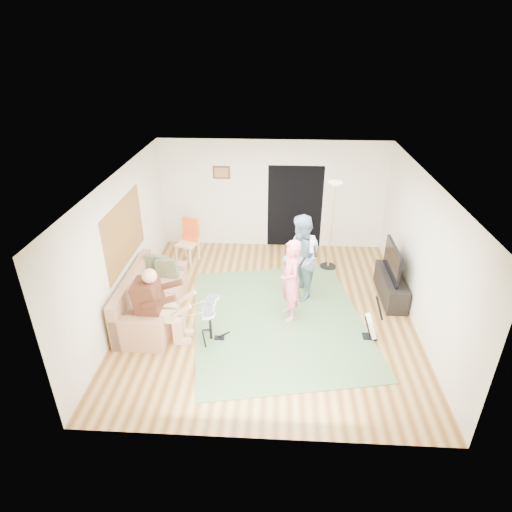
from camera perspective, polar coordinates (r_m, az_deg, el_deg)
The scene contains 19 objects.
floor at distance 8.52m, azimuth 1.66°, elevation -7.34°, with size 6.00×6.00×0.00m, color brown.
walls at distance 7.83m, azimuth 1.79°, elevation 0.77°, with size 5.50×6.00×2.70m, color beige, non-canonical shape.
ceiling at distance 7.32m, azimuth 1.95°, elevation 10.24°, with size 6.00×6.00×0.00m, color white.
window_blinds at distance 8.43m, azimuth -17.15°, elevation 3.05°, with size 2.05×2.05×0.00m, color olive.
doorway at distance 10.69m, azimuth 5.21°, elevation 6.51°, with size 2.10×2.10×0.00m, color black.
picture_frame at distance 10.50m, azimuth -4.63°, elevation 11.04°, with size 0.42×0.03×0.32m, color #3F2314.
area_rug at distance 8.30m, azimuth 2.96°, elevation -8.40°, with size 3.16×3.84×0.02m, color #496B41.
sofa at distance 8.49m, azimuth -14.15°, elevation -6.04°, with size 0.90×2.20×0.89m.
drummer at distance 7.72m, azimuth -12.59°, elevation -7.32°, with size 0.91×0.51×1.40m.
drum_kit at distance 7.67m, azimuth -6.11°, elevation -9.00°, with size 0.41×0.73×0.75m.
singer at distance 7.96m, azimuth 4.61°, elevation -3.27°, with size 0.59×0.39×1.62m, color pink.
microphone at distance 7.77m, azimuth 6.19°, elevation -0.78°, with size 0.06×0.06×0.24m, color black, non-canonical shape.
guitarist at distance 8.57m, azimuth 6.03°, elevation -0.31°, with size 0.87×0.68×1.78m, color #6E8BA1.
guitar_held at distance 8.44m, azimuth 7.49°, elevation 1.58°, with size 0.12×0.60×0.26m, color white, non-canonical shape.
guitar_spare at distance 7.97m, azimuth 15.13°, elevation -9.01°, with size 0.32×0.29×0.89m.
torchiere_lamp at distance 9.58m, azimuth 10.21°, elevation 5.98°, with size 0.37×0.37×2.07m.
dining_chair at distance 10.28m, azimuth -9.06°, elevation 1.22°, with size 0.57×0.60×1.04m.
tv_cabinet at distance 9.25m, azimuth 17.52°, elevation -3.87°, with size 0.40×1.40×0.50m, color black.
television at distance 8.95m, azimuth 17.75°, elevation -0.59°, with size 0.06×1.12×0.64m, color black.
Camera 1 is at (0.15, -6.98, 4.89)m, focal length 30.00 mm.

